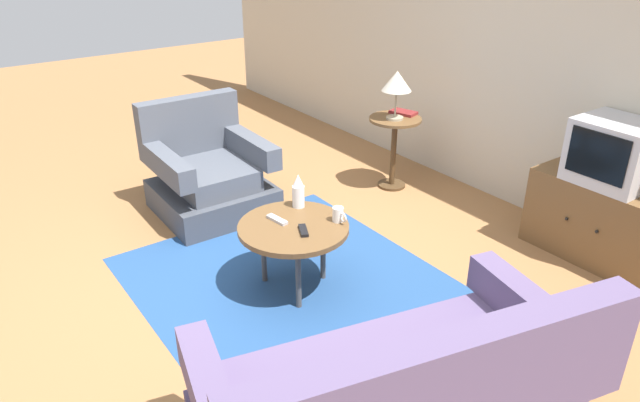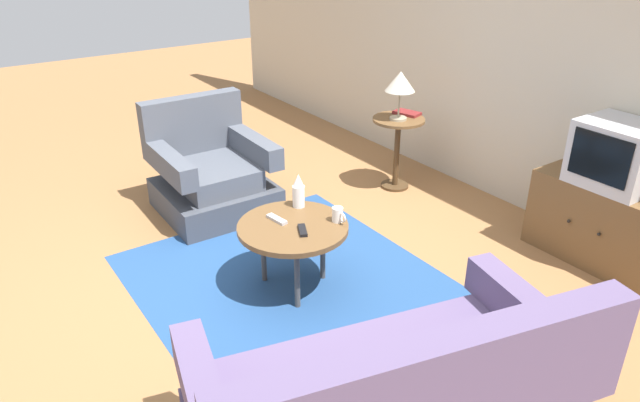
% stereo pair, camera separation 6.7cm
% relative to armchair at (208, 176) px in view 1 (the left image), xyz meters
% --- Properties ---
extents(ground_plane, '(16.00, 16.00, 0.00)m').
position_rel_armchair_xyz_m(ground_plane, '(1.29, -0.18, -0.30)').
color(ground_plane, olive).
extents(back_wall, '(9.00, 0.12, 2.70)m').
position_rel_armchair_xyz_m(back_wall, '(1.29, 2.22, 1.05)').
color(back_wall, '#BCB29E').
rests_on(back_wall, ground).
extents(area_rug, '(2.22, 1.88, 0.00)m').
position_rel_armchair_xyz_m(area_rug, '(1.40, -0.07, -0.30)').
color(area_rug, navy).
rests_on(area_rug, ground).
extents(armchair, '(0.88, 0.88, 0.90)m').
position_rel_armchair_xyz_m(armchair, '(0.00, 0.00, 0.00)').
color(armchair, '#3E424B').
rests_on(armchair, ground).
extents(coffee_table, '(0.72, 0.72, 0.47)m').
position_rel_armchair_xyz_m(coffee_table, '(1.40, -0.07, 0.13)').
color(coffee_table, brown).
rests_on(coffee_table, ground).
extents(side_table, '(0.46, 0.46, 0.66)m').
position_rel_armchair_xyz_m(side_table, '(0.57, 1.56, 0.16)').
color(side_table, brown).
rests_on(side_table, ground).
extents(tv_stand, '(0.95, 0.44, 0.59)m').
position_rel_armchair_xyz_m(tv_stand, '(2.34, 1.91, -0.01)').
color(tv_stand, brown).
rests_on(tv_stand, ground).
extents(television, '(0.51, 0.45, 0.44)m').
position_rel_armchair_xyz_m(television, '(2.34, 1.92, 0.51)').
color(television, '#B7B7BC').
rests_on(television, tv_stand).
extents(table_lamp, '(0.26, 0.26, 0.42)m').
position_rel_armchair_xyz_m(table_lamp, '(0.59, 1.53, 0.68)').
color(table_lamp, '#9E937A').
rests_on(table_lamp, side_table).
extents(vase, '(0.08, 0.08, 0.24)m').
position_rel_armchair_xyz_m(vase, '(1.20, 0.11, 0.28)').
color(vase, white).
rests_on(vase, coffee_table).
extents(mug, '(0.12, 0.07, 0.10)m').
position_rel_armchair_xyz_m(mug, '(1.53, 0.19, 0.22)').
color(mug, white).
rests_on(mug, coffee_table).
extents(tv_remote_dark, '(0.15, 0.10, 0.02)m').
position_rel_armchair_xyz_m(tv_remote_dark, '(1.51, -0.07, 0.18)').
color(tv_remote_dark, black).
rests_on(tv_remote_dark, coffee_table).
extents(tv_remote_silver, '(0.17, 0.07, 0.02)m').
position_rel_armchair_xyz_m(tv_remote_silver, '(1.29, -0.12, 0.18)').
color(tv_remote_silver, '#B2B2B7').
rests_on(tv_remote_silver, coffee_table).
extents(book, '(0.26, 0.20, 0.03)m').
position_rel_armchair_xyz_m(book, '(0.52, 1.69, 0.37)').
color(book, maroon).
rests_on(book, side_table).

